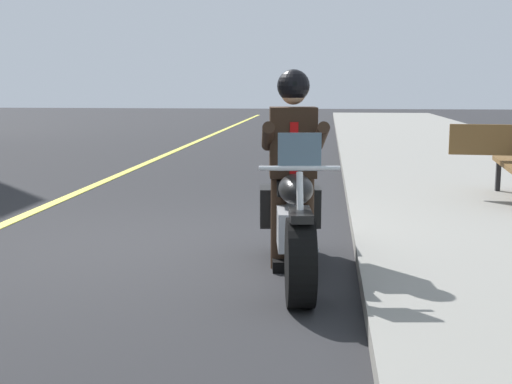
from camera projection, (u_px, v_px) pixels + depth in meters
ground_plane at (153, 247)px, 6.78m from camera, size 80.00×80.00×0.00m
motorcycle_main at (294, 223)px, 5.72m from camera, size 2.22×0.74×1.26m
rider_main at (293, 152)px, 5.81m from camera, size 0.66×0.60×1.74m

